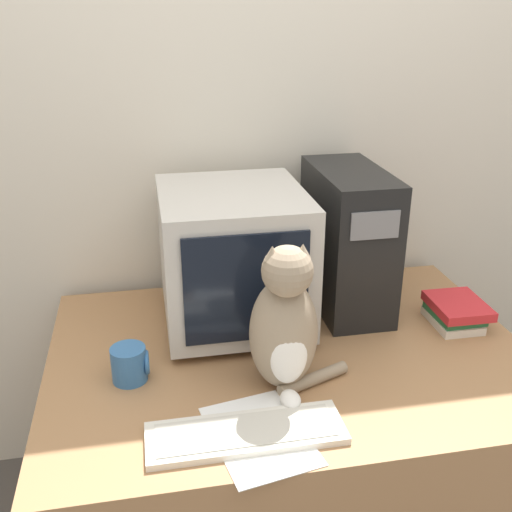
% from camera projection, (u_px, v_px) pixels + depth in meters
% --- Properties ---
extents(wall_back, '(7.00, 0.05, 2.50)m').
position_uv_depth(wall_back, '(254.00, 128.00, 2.04)').
color(wall_back, beige).
rests_on(wall_back, ground_plane).
extents(desk, '(1.39, 0.98, 0.71)m').
position_uv_depth(desk, '(287.00, 446.00, 1.89)').
color(desk, '#9E7047').
rests_on(desk, ground_plane).
extents(crt_monitor, '(0.43, 0.48, 0.43)m').
position_uv_depth(crt_monitor, '(233.00, 257.00, 1.83)').
color(crt_monitor, '#BCB7AD').
rests_on(crt_monitor, desk).
extents(computer_tower, '(0.21, 0.44, 0.46)m').
position_uv_depth(computer_tower, '(347.00, 239.00, 1.94)').
color(computer_tower, black).
rests_on(computer_tower, desk).
extents(keyboard, '(0.47, 0.15, 0.02)m').
position_uv_depth(keyboard, '(246.00, 433.00, 1.40)').
color(keyboard, silver).
rests_on(keyboard, desk).
extents(cat, '(0.28, 0.22, 0.41)m').
position_uv_depth(cat, '(285.00, 326.00, 1.52)').
color(cat, gray).
rests_on(cat, desk).
extents(book_stack, '(0.16, 0.20, 0.08)m').
position_uv_depth(book_stack, '(455.00, 312.00, 1.88)').
color(book_stack, beige).
rests_on(book_stack, desk).
extents(pen, '(0.15, 0.04, 0.01)m').
position_uv_depth(pen, '(194.00, 424.00, 1.44)').
color(pen, maroon).
rests_on(pen, desk).
extents(paper_sheet, '(0.26, 0.33, 0.00)m').
position_uv_depth(paper_sheet, '(259.00, 435.00, 1.41)').
color(paper_sheet, white).
rests_on(paper_sheet, desk).
extents(mug, '(0.10, 0.09, 0.10)m').
position_uv_depth(mug, '(130.00, 364.00, 1.60)').
color(mug, '#33669E').
rests_on(mug, desk).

